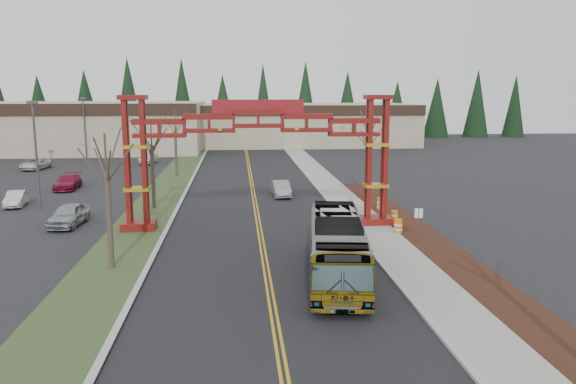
{
  "coord_description": "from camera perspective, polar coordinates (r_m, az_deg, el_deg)",
  "views": [
    {
      "loc": [
        -1.4,
        -19.07,
        9.09
      ],
      "look_at": [
        1.5,
        12.84,
        3.36
      ],
      "focal_mm": 35.0,
      "sensor_mm": 36.0,
      "label": 1
    }
  ],
  "objects": [
    {
      "name": "curb_left",
      "position": [
        45.23,
        -11.12,
        -1.55
      ],
      "size": [
        0.3,
        110.0,
        0.15
      ],
      "primitive_type": "cube",
      "color": "#A4A59F",
      "rests_on": "ground"
    },
    {
      "name": "bare_tree_median_mid",
      "position": [
        44.82,
        -13.69,
        4.6
      ],
      "size": [
        3.14,
        3.14,
        7.09
      ],
      "color": "#382D26",
      "rests_on": "ground"
    },
    {
      "name": "conifer_treeline",
      "position": [
        111.11,
        -4.4,
        8.77
      ],
      "size": [
        116.1,
        5.6,
        13.0
      ],
      "color": "black",
      "rests_on": "ground"
    },
    {
      "name": "barrel_mid",
      "position": [
        39.99,
        10.74,
        -2.52
      ],
      "size": [
        0.49,
        0.49,
        0.9
      ],
      "color": "orange",
      "rests_on": "ground"
    },
    {
      "name": "parked_car_near_b",
      "position": [
        50.19,
        -25.89,
        -0.61
      ],
      "size": [
        1.84,
        3.88,
        1.23
      ],
      "primitive_type": "imported",
      "rotation": [
        0.0,
        0.0,
        0.15
      ],
      "color": "silver",
      "rests_on": "ground"
    },
    {
      "name": "parked_car_mid_a",
      "position": [
        57.04,
        -21.48,
        0.95
      ],
      "size": [
        2.11,
        4.77,
        1.36
      ],
      "primitive_type": "imported",
      "rotation": [
        0.0,
        0.0,
        0.04
      ],
      "color": "maroon",
      "rests_on": "ground"
    },
    {
      "name": "barrel_south",
      "position": [
        36.96,
        11.12,
        -3.49
      ],
      "size": [
        0.54,
        0.54,
        1.01
      ],
      "color": "orange",
      "rests_on": "ground"
    },
    {
      "name": "parked_car_far_b",
      "position": [
        73.08,
        -24.24,
        2.62
      ],
      "size": [
        2.86,
        5.02,
        1.32
      ],
      "primitive_type": "imported",
      "rotation": [
        0.0,
        0.0,
        -0.15
      ],
      "color": "silver",
      "rests_on": "ground"
    },
    {
      "name": "grass_median",
      "position": [
        45.47,
        -13.44,
        -1.63
      ],
      "size": [
        4.0,
        110.0,
        0.08
      ],
      "primitive_type": "cube",
      "color": "#324422",
      "rests_on": "ground"
    },
    {
      "name": "light_pole_near",
      "position": [
        47.89,
        -24.25,
        4.19
      ],
      "size": [
        0.73,
        0.37,
        8.43
      ],
      "color": "#3F3F44",
      "rests_on": "ground"
    },
    {
      "name": "light_pole_far",
      "position": [
        82.42,
        -19.99,
        6.57
      ],
      "size": [
        0.72,
        0.36,
        8.35
      ],
      "color": "#3F3F44",
      "rests_on": "ground"
    },
    {
      "name": "ground",
      "position": [
        21.17,
        -0.93,
        -15.29
      ],
      "size": [
        200.0,
        200.0,
        0.0
      ],
      "primitive_type": "plane",
      "color": "black",
      "rests_on": "ground"
    },
    {
      "name": "lane_line_left",
      "position": [
        45.01,
        -3.46,
        -1.5
      ],
      "size": [
        0.12,
        100.0,
        0.01
      ],
      "primitive_type": "cube",
      "color": "#C18C16",
      "rests_on": "road"
    },
    {
      "name": "gateway_arch",
      "position": [
        37.23,
        -3.04,
        5.33
      ],
      "size": [
        18.2,
        1.6,
        8.9
      ],
      "color": "#640D0D",
      "rests_on": "ground"
    },
    {
      "name": "retail_building_west",
      "position": [
        95.56,
        -22.74,
        6.16
      ],
      "size": [
        46.0,
        22.3,
        7.5
      ],
      "color": "tan",
      "rests_on": "ground"
    },
    {
      "name": "barrel_north",
      "position": [
        43.81,
        9.41,
        -1.25
      ],
      "size": [
        0.59,
        0.59,
        1.09
      ],
      "color": "orange",
      "rests_on": "ground"
    },
    {
      "name": "street_sign",
      "position": [
        34.91,
        13.12,
        -2.61
      ],
      "size": [
        0.49,
        0.11,
        2.15
      ],
      "color": "#3F3F44",
      "rests_on": "ground"
    },
    {
      "name": "bare_tree_right_far",
      "position": [
        49.59,
        8.15,
        5.46
      ],
      "size": [
        3.13,
        3.13,
        7.23
      ],
      "color": "#382D26",
      "rests_on": "ground"
    },
    {
      "name": "silver_sedan",
      "position": [
        49.41,
        -0.7,
        0.33
      ],
      "size": [
        1.58,
        4.14,
        1.35
      ],
      "primitive_type": "imported",
      "rotation": [
        0.0,
        0.0,
        0.04
      ],
      "color": "#A5A8AD",
      "rests_on": "ground"
    },
    {
      "name": "sidewalk_right",
      "position": [
        45.87,
        6.22,
        -1.26
      ],
      "size": [
        2.6,
        110.0,
        0.14
      ],
      "primitive_type": "cube",
      "color": "gray",
      "rests_on": "ground"
    },
    {
      "name": "lane_line_right",
      "position": [
        45.02,
        -3.16,
        -1.5
      ],
      "size": [
        0.12,
        100.0,
        0.01
      ],
      "primitive_type": "cube",
      "color": "#C18C16",
      "rests_on": "road"
    },
    {
      "name": "landscape_strip",
      "position": [
        32.57,
        15.99,
        -6.36
      ],
      "size": [
        2.6,
        50.0,
        0.12
      ],
      "primitive_type": "cube",
      "color": "black",
      "rests_on": "ground"
    },
    {
      "name": "transit_bus",
      "position": [
        27.83,
        5.0,
        -5.67
      ],
      "size": [
        4.03,
        11.21,
        3.05
      ],
      "primitive_type": "imported",
      "rotation": [
        0.0,
        0.0,
        -0.14
      ],
      "color": "#B6B9BE",
      "rests_on": "ground"
    },
    {
      "name": "bare_tree_median_near",
      "position": [
        29.8,
        -17.95,
        1.93
      ],
      "size": [
        2.93,
        2.93,
        7.06
      ],
      "color": "#382D26",
      "rests_on": "ground"
    },
    {
      "name": "retail_building_east",
      "position": [
        99.83,
        1.38,
        6.93
      ],
      "size": [
        38.0,
        20.3,
        7.0
      ],
      "color": "tan",
      "rests_on": "ground"
    },
    {
      "name": "curb_right",
      "position": [
        45.61,
        4.44,
        -1.29
      ],
      "size": [
        0.3,
        110.0,
        0.15
      ],
      "primitive_type": "cube",
      "color": "#A4A59F",
      "rests_on": "ground"
    },
    {
      "name": "bare_tree_median_far",
      "position": [
        61.72,
        -11.4,
        6.42
      ],
      "size": [
        2.96,
        2.96,
        7.3
      ],
      "color": "#382D26",
      "rests_on": "ground"
    },
    {
      "name": "parked_car_far_a",
      "position": [
        74.1,
        -14.0,
        3.31
      ],
      "size": [
        2.06,
        4.2,
        1.32
      ],
      "primitive_type": "imported",
      "rotation": [
        0.0,
        0.0,
        -0.17
      ],
      "color": "#A9AAB1",
      "rests_on": "ground"
    },
    {
      "name": "parked_car_near_a",
      "position": [
        41.41,
        -21.38,
        -2.16
      ],
      "size": [
        2.15,
        4.64,
        1.54
      ],
      "primitive_type": "imported",
      "rotation": [
        0.0,
        0.0,
        -0.07
      ],
      "color": "#9EA3A6",
      "rests_on": "ground"
    },
    {
      "name": "road",
      "position": [
        45.02,
        -3.31,
        -1.52
      ],
      "size": [
        12.0,
        110.0,
        0.02
      ],
      "primitive_type": "cube",
      "color": "black",
      "rests_on": "ground"
    }
  ]
}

